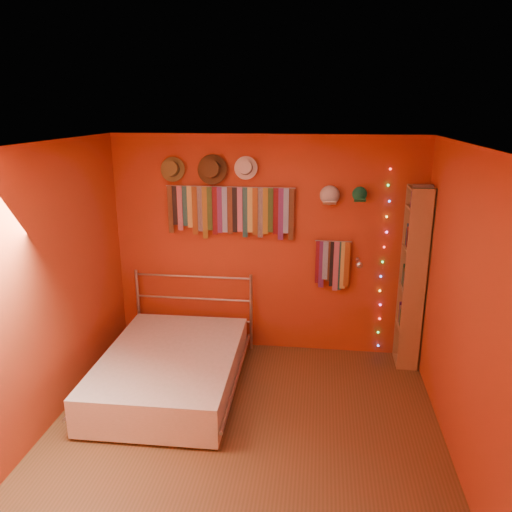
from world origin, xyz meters
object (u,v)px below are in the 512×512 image
at_px(bookshelf, 417,278).
at_px(tie_rack, 231,210).
at_px(reading_lamp, 359,264).
at_px(bed, 171,369).

bearing_deg(bookshelf, tie_rack, 175.66).
bearing_deg(bookshelf, reading_lamp, -177.23).
height_order(bookshelf, bed, bookshelf).
height_order(tie_rack, bookshelf, bookshelf).
relative_size(tie_rack, bookshelf, 0.72).
relative_size(reading_lamp, bed, 0.17).
bearing_deg(tie_rack, reading_lamp, -7.39).
distance_m(reading_lamp, bookshelf, 0.63).
bearing_deg(reading_lamp, bookshelf, 2.77).
bearing_deg(bookshelf, bed, -161.09).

